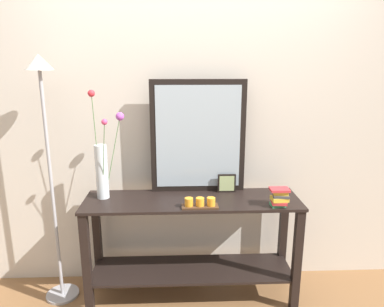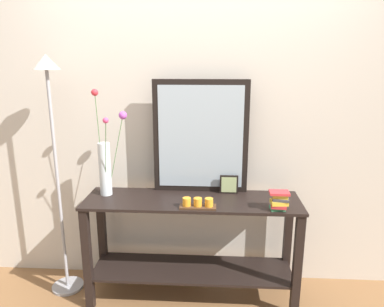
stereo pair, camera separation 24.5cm
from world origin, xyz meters
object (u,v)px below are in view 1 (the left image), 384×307
tall_vase_left (103,165)px  floor_lamp (47,142)px  mirror_leaning (198,137)px  picture_frame_small (227,183)px  candle_tray (200,203)px  book_stack (279,197)px  console_table (192,237)px

tall_vase_left → floor_lamp: 0.40m
mirror_leaning → picture_frame_small: mirror_leaning is taller
mirror_leaning → candle_tray: (-0.00, -0.32, -0.38)m
candle_tray → book_stack: 0.53m
tall_vase_left → candle_tray: size_ratio=3.14×
tall_vase_left → candle_tray: (0.67, -0.20, -0.21)m
tall_vase_left → floor_lamp: floor_lamp is taller
candle_tray → picture_frame_small: 0.35m
candle_tray → book_stack: book_stack is taller
console_table → picture_frame_small: 0.47m
candle_tray → floor_lamp: 1.12m
book_stack → tall_vase_left: bearing=170.2°
candle_tray → picture_frame_small: bearing=52.2°
console_table → candle_tray: size_ratio=6.24×
tall_vase_left → picture_frame_small: tall_vase_left is taller
console_table → floor_lamp: (-0.98, 0.05, 0.71)m
console_table → book_stack: bearing=-14.3°
mirror_leaning → picture_frame_small: bearing=-12.0°
console_table → candle_tray: candle_tray is taller
mirror_leaning → book_stack: 0.71m
candle_tray → floor_lamp: floor_lamp is taller
console_table → tall_vase_left: (-0.62, 0.06, 0.54)m
candle_tray → book_stack: bearing=-0.5°
tall_vase_left → candle_tray: tall_vase_left is taller
mirror_leaning → book_stack: size_ratio=6.41×
picture_frame_small → console_table: bearing=-152.9°
candle_tray → floor_lamp: size_ratio=0.14×
picture_frame_small → floor_lamp: (-1.25, -0.09, 0.35)m
console_table → tall_vase_left: bearing=174.5°
floor_lamp → picture_frame_small: bearing=4.1°
book_stack → candle_tray: bearing=179.5°
book_stack → floor_lamp: 1.61m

